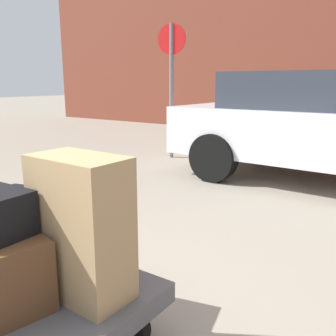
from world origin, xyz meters
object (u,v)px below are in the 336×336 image
object	(u,v)px
luggage_cart	(25,300)
suitcase_tan_front_left	(82,228)
duffel_bag_black_stacked_top	(37,224)
no_parking_sign	(171,76)

from	to	relation	value
luggage_cart	suitcase_tan_front_left	bearing A→B (deg)	24.56
luggage_cart	suitcase_tan_front_left	xyz separation A→B (m)	(0.28, 0.13, 0.39)
duffel_bag_black_stacked_top	no_parking_sign	size ratio (longest dim) A/B	0.25
duffel_bag_black_stacked_top	no_parking_sign	world-z (taller)	no_parking_sign
luggage_cart	suitcase_tan_front_left	size ratio (longest dim) A/B	1.77
luggage_cart	no_parking_sign	bearing A→B (deg)	116.14
suitcase_tan_front_left	duffel_bag_black_stacked_top	world-z (taller)	suitcase_tan_front_left
luggage_cart	suitcase_tan_front_left	distance (m)	0.50
suitcase_tan_front_left	duffel_bag_black_stacked_top	size ratio (longest dim) A/B	1.14
duffel_bag_black_stacked_top	luggage_cart	bearing A→B (deg)	-61.82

